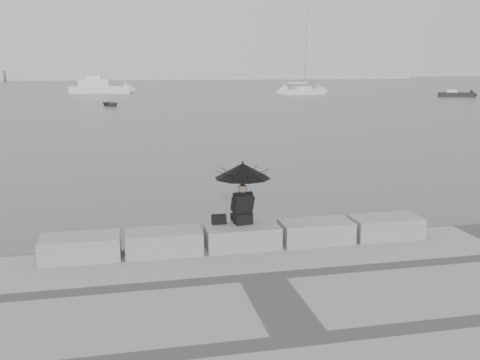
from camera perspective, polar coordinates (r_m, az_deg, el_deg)
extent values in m
plane|color=#4D4F52|center=(12.38, -0.22, -8.75)|extent=(360.00, 360.00, 0.00)
cube|color=gray|center=(11.51, -16.66, -6.95)|extent=(1.60, 0.80, 0.50)
cube|color=gray|center=(11.49, -8.13, -6.59)|extent=(1.60, 0.80, 0.50)
cube|color=gray|center=(11.71, 0.24, -6.09)|extent=(1.60, 0.80, 0.50)
cube|color=gray|center=(12.17, 8.11, -5.50)|extent=(1.60, 0.80, 0.50)
cube|color=gray|center=(12.84, 15.28, -4.88)|extent=(1.60, 0.80, 0.50)
sphere|color=#726056|center=(11.65, 0.27, -0.93)|extent=(0.21, 0.21, 0.21)
cylinder|color=black|center=(11.62, 0.28, -0.60)|extent=(0.02, 0.02, 1.00)
cone|color=black|center=(11.56, 0.28, 1.01)|extent=(1.23, 1.23, 0.33)
sphere|color=black|center=(11.52, 0.28, 1.92)|extent=(0.04, 0.04, 0.04)
cube|color=black|center=(11.78, -2.27, -4.21)|extent=(0.31, 0.18, 0.20)
cube|color=#AFB2B5|center=(166.37, -11.51, 10.69)|extent=(180.00, 6.00, 1.60)
cube|color=silver|center=(83.25, 6.67, 9.29)|extent=(6.63, 2.99, 0.90)
cube|color=silver|center=(83.23, 6.68, 9.70)|extent=(2.39, 1.80, 0.50)
cylinder|color=gray|center=(83.19, 6.79, 13.73)|extent=(0.16, 0.16, 12.00)
cylinder|color=gray|center=(83.20, 6.70, 10.15)|extent=(3.61, 0.43, 0.10)
cube|color=silver|center=(89.47, -14.62, 9.28)|extent=(9.82, 4.25, 1.20)
cube|color=silver|center=(89.43, -14.65, 9.98)|extent=(5.04, 2.92, 1.20)
cube|color=silver|center=(89.40, -14.69, 10.56)|extent=(2.60, 1.95, 0.60)
cylinder|color=gray|center=(89.39, -14.72, 11.26)|extent=(0.08, 0.08, 1.60)
cube|color=black|center=(83.01, 22.08, 8.42)|extent=(5.00, 3.47, 0.70)
cube|color=silver|center=(82.99, 22.10, 8.76)|extent=(1.81, 1.69, 0.50)
imported|color=slate|center=(61.24, -13.63, 7.93)|extent=(3.19, 2.41, 0.50)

